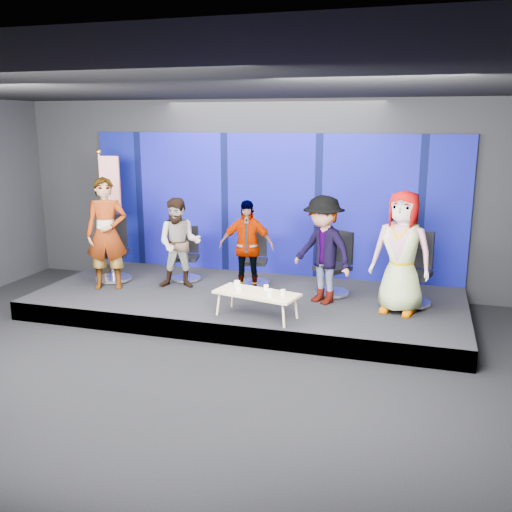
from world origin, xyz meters
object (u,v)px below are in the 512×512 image
Objects in this scene: chair_d at (334,274)px; flag_stand at (108,208)px; mug_d at (270,293)px; mug_c at (266,288)px; coffee_table at (257,294)px; chair_a at (113,259)px; mug_a at (237,284)px; panelist_e at (402,253)px; panelist_d at (323,250)px; panelist_b at (179,243)px; chair_e at (413,281)px; chair_c at (255,266)px; mug_e at (283,292)px; chair_b at (186,262)px; panelist_c at (246,247)px; panelist_a at (107,234)px; mug_b at (239,288)px.

flag_stand is at bearing -151.18° from chair_d.
chair_d reaches higher than mug_d.
coffee_table is at bearing -131.74° from mug_c.
mug_a is at bearing -42.34° from chair_a.
flag_stand reaches higher than panelist_e.
chair_a is at bearing -151.88° from panelist_d.
panelist_b is 3.90m from chair_e.
panelist_e is 5.45m from flag_stand.
panelist_e reaches higher than mug_d.
chair_c is at bearing 97.00° from mug_a.
chair_c is 1.96m from mug_e.
mug_a is 1.27× the size of mug_c.
panelist_e is 0.79× the size of flag_stand.
coffee_table is (-0.79, -0.97, -0.50)m from panelist_d.
chair_a is 11.05× the size of mug_a.
chair_e is 0.62× the size of panelist_e.
coffee_table is 0.29m from mug_d.
flag_stand is (-0.33, 0.46, 0.84)m from chair_a.
chair_d is 0.45× the size of flag_stand.
mug_e is at bearing -71.07° from chair_c.
chair_b is 1.42m from panelist_c.
panelist_c is 1.48× the size of chair_d.
mug_d is (2.04, -1.73, 0.12)m from chair_b.
coffee_table is 0.18m from mug_c.
mug_e is at bearing -79.70° from panelist_d.
panelist_d is at bearing -172.49° from panelist_e.
chair_b is at bearing -151.38° from chair_d.
mug_a is 0.05× the size of flag_stand.
panelist_a is 1.52m from chair_b.
mug_c is at bearing -41.05° from panelist_b.
mug_a is (0.19, -1.54, 0.11)m from chair_c.
panelist_a reaches higher than mug_d.
chair_b is (1.26, 0.40, -0.07)m from chair_a.
chair_e is 0.49× the size of flag_stand.
mug_b is (-2.43, -1.34, 0.06)m from chair_e.
chair_c is 1.60m from panelist_d.
panelist_d is 0.74× the size of flag_stand.
chair_e is at bearing 30.97° from coffee_table.
mug_d is at bearing -85.08° from panelist_d.
panelist_b is 2.50m from panelist_d.
chair_c is 1.69m from mug_c.
chair_c is at bearing -157.27° from chair_d.
panelist_b is (1.35, -0.09, 0.39)m from chair_a.
mug_a is 1.27× the size of mug_e.
flag_stand is (-4.30, 0.20, 0.88)m from chair_d.
mug_d is (-0.67, -1.60, 0.09)m from chair_d.
mug_e is (2.21, -1.63, 0.10)m from chair_b.
flag_stand reaches higher than mug_a.
mug_e is at bearing -41.07° from panelist_b.
chair_a is 1.03× the size of chair_e.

